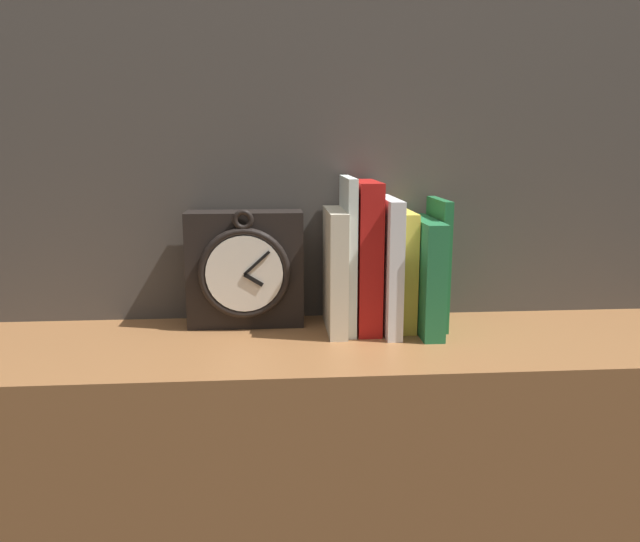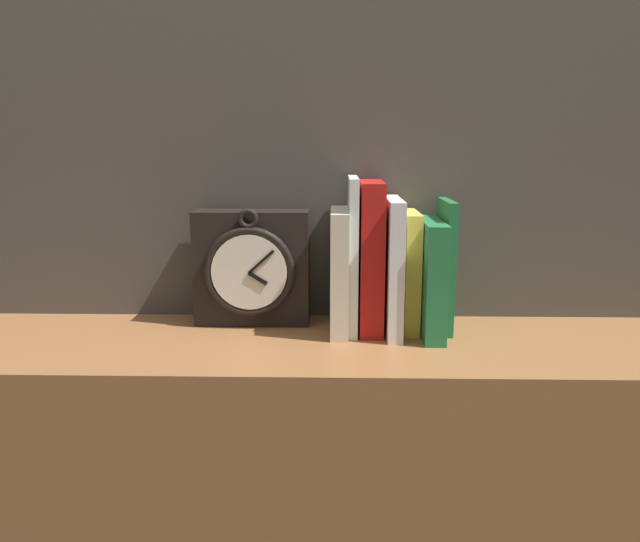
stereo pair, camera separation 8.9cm
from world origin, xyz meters
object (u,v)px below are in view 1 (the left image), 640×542
(book_slot1_white, at_px, (348,254))
(book_slot2_red, at_px, (366,256))
(book_slot4_yellow, at_px, (403,269))
(book_slot5_green, at_px, (424,275))
(clock, at_px, (245,269))
(book_slot6_green, at_px, (437,263))
(book_slot0_cream, at_px, (335,270))
(book_slot3_white, at_px, (388,265))

(book_slot1_white, relative_size, book_slot2_red, 1.03)
(book_slot4_yellow, height_order, book_slot5_green, book_slot4_yellow)
(clock, xyz_separation_m, book_slot6_green, (0.30, -0.02, 0.01))
(book_slot4_yellow, height_order, book_slot6_green, book_slot6_green)
(book_slot2_red, height_order, book_slot4_yellow, book_slot2_red)
(book_slot6_green, bearing_deg, book_slot0_cream, -175.77)
(book_slot4_yellow, bearing_deg, book_slot6_green, 1.72)
(book_slot1_white, relative_size, book_slot6_green, 1.17)
(clock, xyz_separation_m, book_slot3_white, (0.22, -0.04, 0.01))
(book_slot2_red, xyz_separation_m, book_slot6_green, (0.12, 0.01, -0.01))
(book_slot1_white, relative_size, book_slot4_yellow, 1.29)
(book_slot0_cream, relative_size, book_slot3_white, 0.91)
(clock, height_order, book_slot3_white, book_slot3_white)
(book_slot2_red, bearing_deg, book_slot1_white, 179.21)
(book_slot0_cream, relative_size, book_slot1_white, 0.79)
(book_slot0_cream, bearing_deg, book_slot5_green, -4.32)
(book_slot2_red, bearing_deg, book_slot6_green, 3.70)
(book_slot2_red, height_order, book_slot5_green, book_slot2_red)
(book_slot5_green, bearing_deg, clock, 171.30)
(book_slot6_green, bearing_deg, book_slot5_green, -139.31)
(book_slot6_green, bearing_deg, book_slot2_red, -176.30)
(book_slot3_white, relative_size, book_slot6_green, 1.02)
(book_slot0_cream, bearing_deg, book_slot6_green, 4.23)
(book_slot3_white, xyz_separation_m, book_slot6_green, (0.08, 0.02, -0.00))
(book_slot4_yellow, bearing_deg, book_slot2_red, -174.52)
(book_slot3_white, height_order, book_slot4_yellow, book_slot3_white)
(book_slot5_green, distance_m, book_slot6_green, 0.04)
(clock, xyz_separation_m, book_slot1_white, (0.16, -0.03, 0.03))
(clock, height_order, book_slot6_green, book_slot6_green)
(book_slot5_green, bearing_deg, book_slot2_red, 170.46)
(clock, height_order, book_slot1_white, book_slot1_white)
(book_slot0_cream, height_order, book_slot3_white, book_slot3_white)
(book_slot0_cream, xyz_separation_m, book_slot5_green, (0.14, -0.01, -0.01))
(book_slot2_red, relative_size, book_slot4_yellow, 1.25)
(book_slot3_white, height_order, book_slot6_green, book_slot3_white)
(book_slot5_green, bearing_deg, book_slot6_green, 40.69)
(book_slot2_red, bearing_deg, clock, 171.70)
(book_slot0_cream, bearing_deg, book_slot1_white, 13.90)
(clock, relative_size, book_slot6_green, 0.94)
(book_slot4_yellow, bearing_deg, book_slot3_white, -150.95)
(book_slot1_white, bearing_deg, book_slot5_green, -7.49)
(book_slot1_white, xyz_separation_m, book_slot5_green, (0.12, -0.02, -0.03))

